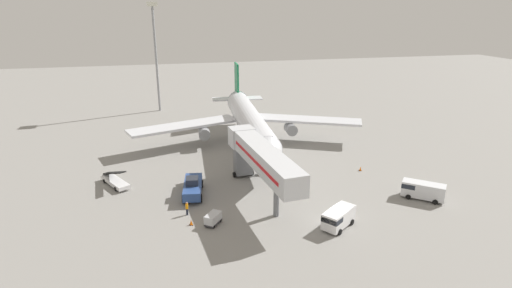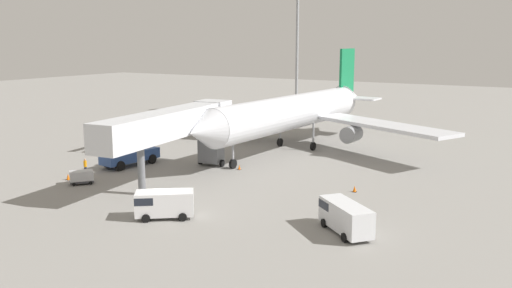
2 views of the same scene
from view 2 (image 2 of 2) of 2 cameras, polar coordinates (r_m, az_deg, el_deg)
The scene contains 13 objects.
ground_plane at distance 46.03m, azimuth -9.59°, elevation -7.38°, with size 300.00×300.00×0.00m, color gray.
airplane_at_gate at distance 71.98m, azimuth 4.09°, elevation 3.38°, with size 43.39×41.54×13.04m.
jet_bridge at distance 56.08m, azimuth -8.40°, elevation 1.91°, with size 5.34×21.16×7.49m.
pushback_tug at distance 64.27m, azimuth -13.11°, elevation -1.17°, with size 3.39×7.31×2.66m.
belt_loader_truck at distance 75.73m, azimuth -15.89°, elevation 0.13°, with size 4.49×6.26×3.04m.
service_van_mid_right at distance 41.68m, azimuth 9.29°, elevation -7.43°, with size 5.34×4.97×2.30m.
service_van_far_center at distance 45.01m, azimuth -9.75°, elevation -6.12°, with size 4.95×4.40×2.21m.
baggage_cart_outer_right at distance 57.47m, azimuth -17.85°, elevation -3.29°, with size 2.34×2.52×1.37m.
ground_crew_worker_foreground at distance 61.45m, azimuth -17.49°, elevation -2.22°, with size 0.45×0.45×1.76m.
safety_cone_alpha at distance 59.73m, azimuth -19.12°, elevation -3.27°, with size 0.44×0.44×0.67m.
safety_cone_bravo at distance 52.88m, azimuth 10.31°, elevation -4.65°, with size 0.41×0.41×0.62m.
safety_cone_charlie at distance 60.98m, azimuth -1.77°, elevation -2.44°, with size 0.36×0.36×0.55m.
apron_light_mast at distance 106.64m, azimuth 4.37°, elevation 12.64°, with size 2.40×2.40×25.47m.
Camera 2 is at (28.42, -33.29, 14.25)m, focal length 38.10 mm.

